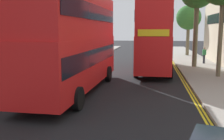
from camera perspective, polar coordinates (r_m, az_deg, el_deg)
sidewalk_left at (r=18.37m, az=-19.60°, el=-2.55°), size 4.00×80.00×0.14m
kerb_line_outer at (r=14.44m, az=17.46°, el=-5.65°), size 0.10×56.00×0.01m
kerb_line_inner at (r=14.42m, az=16.82°, el=-5.65°), size 0.10×56.00×0.01m
double_decker_bus_away at (r=14.81m, az=-8.18°, el=6.84°), size 3.05×10.88×5.64m
double_decker_bus_oncoming at (r=22.63m, az=9.22°, el=7.38°), size 2.98×10.86×5.64m
pedestrian_far at (r=28.22m, az=19.28°, el=3.07°), size 0.34×0.22×1.62m
street_tree_far at (r=36.92m, az=16.21°, el=10.73°), size 3.24×3.24×6.61m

